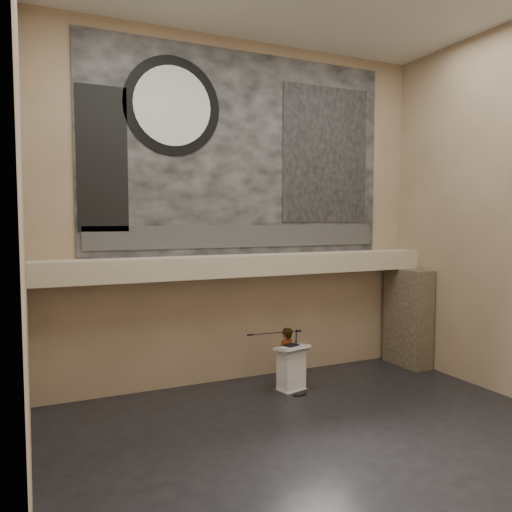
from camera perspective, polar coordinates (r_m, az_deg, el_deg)
name	(u,v)px	position (r m, az deg, el deg)	size (l,w,h in m)	color
floor	(328,439)	(9.93, 8.22, -20.03)	(10.00, 10.00, 0.00)	black
wall_back	(243,212)	(12.61, -1.52, 5.00)	(10.00, 0.02, 8.50)	#816E52
wall_left	(23,206)	(7.60, -25.12, 5.19)	(0.02, 8.00, 8.50)	#816E52
soffit	(249,265)	(12.29, -0.78, -1.04)	(10.00, 0.80, 0.50)	tan
sprinkler_left	(187,280)	(11.72, -7.86, -2.71)	(0.04, 0.04, 0.06)	#B2893D
sprinkler_right	(316,273)	(13.15, 6.91, -1.95)	(0.04, 0.04, 0.06)	#B2893D
banner	(243,154)	(12.68, -1.48, 11.57)	(8.00, 0.05, 5.00)	black
banner_text_strip	(244,236)	(12.55, -1.39, 2.27)	(7.76, 0.02, 0.55)	#2F2F2F
banner_clock_rim	(172,106)	(12.23, -9.52, 16.55)	(2.30, 2.30, 0.02)	black
banner_clock_face	(173,106)	(12.22, -9.50, 16.57)	(1.84, 1.84, 0.02)	silver
banner_building_print	(326,155)	(13.78, 7.99, 11.36)	(2.60, 0.02, 3.60)	black
banner_brick_print	(102,159)	(11.70, -17.16, 10.53)	(1.10, 0.02, 3.20)	black
stone_pier	(408,317)	(14.66, 16.96, -6.69)	(0.60, 1.40, 2.70)	#413628
lectern	(291,369)	(12.07, 4.05, -12.77)	(0.84, 0.67, 1.14)	silver
binder	(291,345)	(11.93, 4.03, -10.15)	(0.33, 0.26, 0.04)	black
papers	(288,347)	(11.83, 3.68, -10.35)	(0.20, 0.28, 0.01)	white
speaker_person	(286,358)	(12.32, 3.43, -11.52)	(0.54, 0.35, 1.47)	silver
mic_stand	(294,384)	(12.10, 4.40, -14.34)	(1.46, 0.52, 1.51)	black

